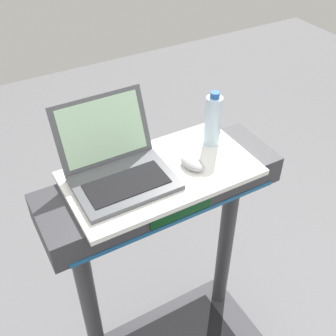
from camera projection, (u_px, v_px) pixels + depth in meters
desk_board at (161, 173)px, 1.48m from camera, size 0.67×0.37×0.02m
laptop at (117, 165)px, 1.42m from camera, size 0.33×0.33×0.24m
computer_mouse at (192, 163)px, 1.48m from camera, size 0.08×0.11×0.03m
water_bottle at (213, 120)px, 1.54m from camera, size 0.06×0.06×0.22m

